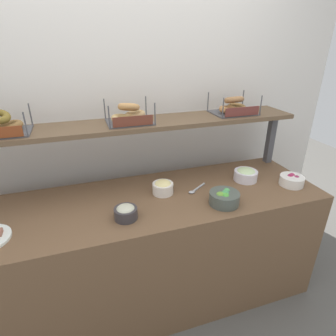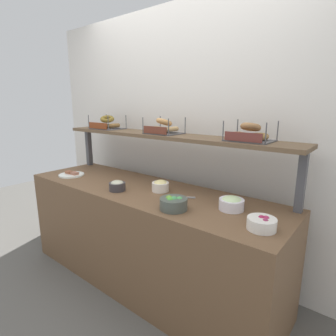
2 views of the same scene
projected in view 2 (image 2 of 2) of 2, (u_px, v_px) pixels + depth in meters
The scene contains 16 objects.
ground_plane at pixel (146, 280), 2.44m from camera, with size 8.00×8.00×0.00m, color #595651.
back_wall at pixel (184, 140), 2.58m from camera, with size 3.55×0.06×2.40m, color silver.
deli_counter at pixel (145, 236), 2.35m from camera, with size 2.35×0.70×0.85m, color brown.
shelf_riser_left at pixel (89, 148), 3.08m from camera, with size 0.05×0.05×0.40m, color #4C4C51.
shelf_riser_right at pixel (301, 182), 1.73m from camera, with size 0.05×0.05×0.40m, color #4C4C51.
upper_shelf at pixel (165, 136), 2.36m from camera, with size 2.31×0.32×0.03m, color brown.
bowl_tuna_salad at pixel (117, 186), 2.20m from camera, with size 0.13×0.13×0.08m.
bowl_beet_salad at pixel (262, 223), 1.52m from camera, with size 0.16×0.16×0.08m.
bowl_veggie_mix at pixel (173, 203), 1.81m from camera, with size 0.18×0.18×0.09m.
bowl_scallion_spread at pixel (231, 203), 1.80m from camera, with size 0.16×0.16×0.09m.
bowl_egg_salad at pixel (160, 186), 2.18m from camera, with size 0.14×0.14×0.09m.
serving_plate_white at pixel (72, 174), 2.66m from camera, with size 0.24×0.24×0.04m.
serving_spoon_near_plate at pixel (179, 197), 2.03m from camera, with size 0.16×0.11×0.01m.
bagel_basket_cinnamon_raisin at pixel (107, 124), 2.80m from camera, with size 0.32×0.24×0.14m.
bagel_basket_sesame at pixel (164, 128), 2.35m from camera, with size 0.29×0.24×0.14m.
bagel_basket_everything at pixel (250, 135), 1.89m from camera, with size 0.31×0.25×0.14m.
Camera 2 is at (1.49, -1.55, 1.54)m, focal length 29.23 mm.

